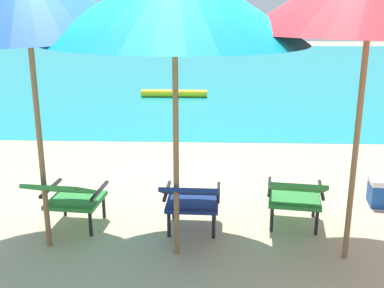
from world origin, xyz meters
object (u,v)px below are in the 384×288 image
object	(u,v)px
lounge_chair_center	(191,198)
lounge_chair_right	(296,194)
lounge_chair_left	(68,196)
swim_buoy	(174,93)

from	to	relation	value
lounge_chair_center	lounge_chair_right	xyz separation A→B (m)	(1.03, 0.13, 0.00)
lounge_chair_left	lounge_chair_center	world-z (taller)	same
lounge_chair_right	lounge_chair_left	bearing A→B (deg)	-176.90
lounge_chair_left	lounge_chair_right	size ratio (longest dim) A/B	0.98
lounge_chair_left	lounge_chair_right	bearing A→B (deg)	3.10
lounge_chair_right	swim_buoy	bearing A→B (deg)	103.94
lounge_chair_center	lounge_chair_right	distance (m)	1.04
lounge_chair_left	lounge_chair_right	xyz separation A→B (m)	(2.24, 0.12, 0.00)
lounge_chair_left	lounge_chair_center	distance (m)	1.21
lounge_chair_left	swim_buoy	bearing A→B (deg)	85.91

